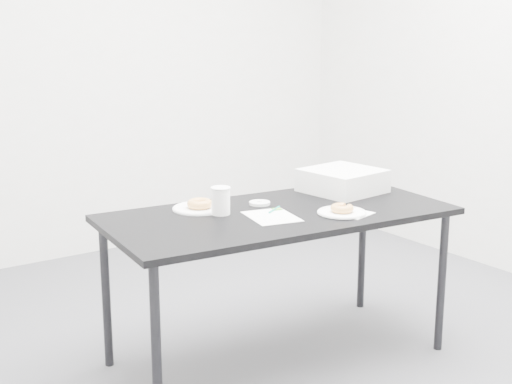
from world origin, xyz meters
TOP-DOWN VIEW (x-y plane):
  - floor at (0.00, 0.00)m, footprint 4.00×4.00m
  - wall_back at (0.00, 2.00)m, footprint 4.00×0.02m
  - table at (0.12, 0.02)m, footprint 1.59×0.86m
  - scorecard at (0.05, -0.03)m, footprint 0.24×0.28m
  - logo_patch at (0.14, 0.05)m, footprint 0.05×0.05m
  - pen at (0.11, 0.04)m, footprint 0.10×0.07m
  - napkin at (0.36, -0.19)m, footprint 0.18×0.18m
  - plate_near at (0.33, -0.17)m, footprint 0.22×0.22m
  - donut_near at (0.33, -0.17)m, footprint 0.11×0.11m
  - plate_far at (-0.14, 0.25)m, footprint 0.24×0.24m
  - donut_far at (-0.14, 0.25)m, footprint 0.14×0.14m
  - coffee_cup at (-0.11, 0.13)m, footprint 0.08×0.08m
  - cup_lid at (0.13, 0.17)m, footprint 0.10×0.10m
  - bakery_box at (0.61, 0.15)m, footprint 0.37×0.37m

SIDE VIEW (x-z plane):
  - floor at x=0.00m, z-range 0.00..0.00m
  - table at x=0.12m, z-range 0.30..0.99m
  - scorecard at x=0.05m, z-range 0.70..0.70m
  - napkin at x=0.36m, z-range 0.70..0.70m
  - logo_patch at x=0.14m, z-range 0.70..0.70m
  - plate_far at x=-0.14m, z-range 0.70..0.70m
  - plate_near at x=0.33m, z-range 0.70..0.71m
  - pen at x=0.11m, z-range 0.70..0.71m
  - cup_lid at x=0.13m, z-range 0.70..0.71m
  - donut_near at x=0.33m, z-range 0.71..0.74m
  - donut_far at x=-0.14m, z-range 0.70..0.74m
  - bakery_box at x=0.61m, z-range 0.70..0.81m
  - coffee_cup at x=-0.11m, z-range 0.70..0.82m
  - wall_back at x=0.00m, z-range 0.00..2.70m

